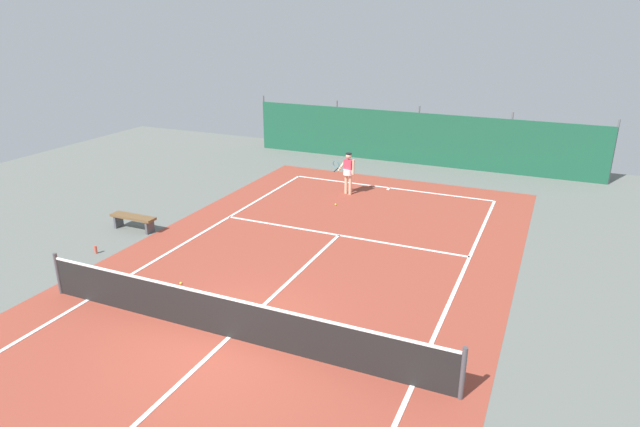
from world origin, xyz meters
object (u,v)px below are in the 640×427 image
tennis_player (348,170)px  tennis_net (228,317)px  tennis_ball_near_player (181,283)px  water_bottle (96,250)px  courtside_bench (133,219)px  tennis_ball_midcourt (336,204)px

tennis_player → tennis_net: bearing=112.4°
tennis_ball_near_player → water_bottle: bearing=170.3°
courtside_bench → water_bottle: bearing=-82.2°
tennis_net → tennis_ball_midcourt: 9.15m
tennis_net → courtside_bench: size_ratio=6.33×
tennis_net → tennis_ball_midcourt: bearing=97.6°
tennis_player → courtside_bench: tennis_player is taller
courtside_bench → tennis_net: bearing=-33.3°
tennis_net → tennis_player: 10.58m
tennis_player → tennis_ball_near_player: (-1.25, -8.88, -0.93)m
tennis_net → water_bottle: (-6.05, 2.21, -0.39)m
tennis_ball_midcourt → courtside_bench: courtside_bench is taller
tennis_ball_midcourt → courtside_bench: 7.10m
tennis_player → courtside_bench: size_ratio=1.03×
tennis_net → courtside_bench: 7.55m
tennis_net → tennis_ball_midcourt: tennis_net is taller
tennis_player → water_bottle: tennis_player is taller
tennis_ball_near_player → tennis_ball_midcourt: size_ratio=1.00×
tennis_player → tennis_ball_midcourt: size_ratio=24.85×
tennis_net → tennis_player: tennis_player is taller
tennis_net → tennis_ball_near_player: (-2.53, 1.61, -0.48)m
tennis_net → tennis_ball_near_player: 3.04m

